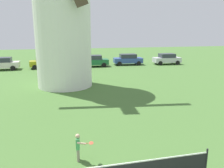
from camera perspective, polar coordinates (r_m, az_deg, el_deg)
windmill at (r=20.34m, az=-12.63°, el=19.58°), size 7.93×5.48×14.38m
player_far at (r=8.87m, az=-8.44°, el=-15.16°), size 0.67×0.53×1.10m
parked_car_cream at (r=31.66m, az=-26.17°, el=4.67°), size 4.23×1.93×1.56m
parked_car_mustard at (r=31.12m, az=-16.60°, el=5.35°), size 3.95×2.10×1.56m
parked_car_green at (r=31.25m, az=-4.89°, el=5.89°), size 4.30×2.03×1.56m
parked_car_blue at (r=32.89m, az=4.06°, el=6.27°), size 4.21×2.13×1.56m
parked_car_silver at (r=34.32m, az=13.68°, el=6.23°), size 3.97×1.99×1.56m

